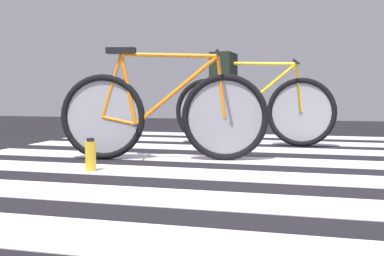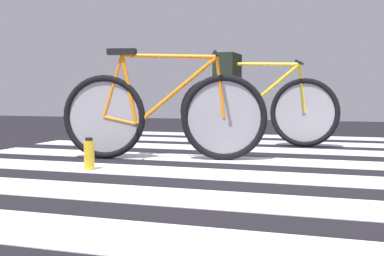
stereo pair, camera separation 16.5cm
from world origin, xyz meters
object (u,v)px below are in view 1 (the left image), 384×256
object	(u,v)px
cyclist_2_of_2	(224,85)
water_bottle	(91,156)
bicycle_2_of_2	(252,109)
bicycle_1_of_2	(163,114)

from	to	relation	value
cyclist_2_of_2	water_bottle	world-z (taller)	cyclist_2_of_2
bicycle_2_of_2	cyclist_2_of_2	xyz separation A→B (m)	(-0.31, 0.01, 0.26)
bicycle_1_of_2	bicycle_2_of_2	xyz separation A→B (m)	(0.56, 1.35, 0.00)
bicycle_1_of_2	water_bottle	size ratio (longest dim) A/B	7.15
cyclist_2_of_2	water_bottle	xyz separation A→B (m)	(-0.56, -2.05, -0.53)
bicycle_2_of_2	water_bottle	xyz separation A→B (m)	(-0.87, -2.03, -0.27)
water_bottle	cyclist_2_of_2	bearing A→B (deg)	74.75
cyclist_2_of_2	water_bottle	bearing A→B (deg)	-102.97
bicycle_1_of_2	bicycle_2_of_2	bearing A→B (deg)	56.49
bicycle_1_of_2	water_bottle	bearing A→B (deg)	-125.44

